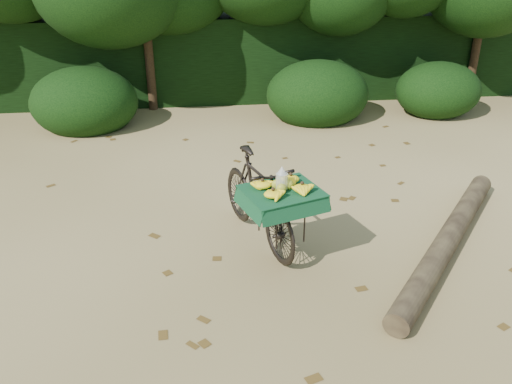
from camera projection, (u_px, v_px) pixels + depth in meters
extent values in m
plane|color=tan|center=(274.00, 229.00, 6.95)|extent=(80.00, 80.00, 0.00)
imported|color=black|center=(258.00, 199.00, 6.49)|extent=(1.09, 1.93, 1.12)
cube|color=black|center=(282.00, 192.00, 5.84)|extent=(0.54, 0.59, 0.03)
cube|color=#144D27|center=(282.00, 191.00, 5.83)|extent=(0.98, 0.89, 0.01)
ellipsoid|color=#969A25|center=(288.00, 184.00, 5.84)|extent=(0.11, 0.09, 0.12)
ellipsoid|color=#969A25|center=(276.00, 184.00, 5.84)|extent=(0.11, 0.09, 0.12)
ellipsoid|color=#969A25|center=(281.00, 189.00, 5.75)|extent=(0.11, 0.09, 0.12)
cylinder|color=#EAE5C6|center=(282.00, 181.00, 5.80)|extent=(0.13, 0.13, 0.17)
cylinder|color=brown|center=(448.00, 240.00, 6.46)|extent=(2.53, 3.04, 0.27)
cube|color=black|center=(233.00, 55.00, 12.17)|extent=(26.00, 1.80, 1.80)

